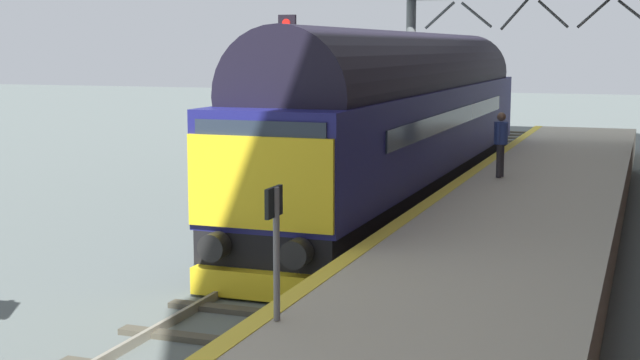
% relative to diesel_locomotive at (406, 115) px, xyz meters
% --- Properties ---
extents(ground_plane, '(140.00, 140.00, 0.00)m').
position_rel_diesel_locomotive_xyz_m(ground_plane, '(-0.00, -6.75, -2.49)').
color(ground_plane, '#57605E').
rests_on(ground_plane, ground).
extents(track_main, '(2.50, 60.00, 0.15)m').
position_rel_diesel_locomotive_xyz_m(track_main, '(-0.00, -6.75, -2.43)').
color(track_main, gray).
rests_on(track_main, ground).
extents(station_platform, '(4.00, 44.00, 1.01)m').
position_rel_diesel_locomotive_xyz_m(station_platform, '(3.60, -6.75, -1.99)').
color(station_platform, '#B7B09A').
rests_on(station_platform, ground).
extents(diesel_locomotive, '(2.74, 19.74, 4.68)m').
position_rel_diesel_locomotive_xyz_m(diesel_locomotive, '(0.00, 0.00, 0.00)').
color(diesel_locomotive, black).
rests_on(diesel_locomotive, ground).
extents(signal_post_mid, '(0.44, 0.22, 5.05)m').
position_rel_diesel_locomotive_xyz_m(signal_post_mid, '(-2.30, -2.68, 0.79)').
color(signal_post_mid, gray).
rests_on(signal_post_mid, ground).
extents(platform_number_sign, '(0.10, 0.44, 1.63)m').
position_rel_diesel_locomotive_xyz_m(platform_number_sign, '(1.96, -13.63, -0.38)').
color(platform_number_sign, slate).
rests_on(platform_number_sign, station_platform).
extents(waiting_passenger, '(0.40, 0.50, 1.64)m').
position_rel_diesel_locomotive_xyz_m(waiting_passenger, '(2.58, -0.45, -0.50)').
color(waiting_passenger, '#333137').
rests_on(waiting_passenger, station_platform).
extents(overhead_footbridge, '(9.30, 2.00, 6.53)m').
position_rel_diesel_locomotive_xyz_m(overhead_footbridge, '(2.05, 9.74, 3.31)').
color(overhead_footbridge, slate).
rests_on(overhead_footbridge, ground).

